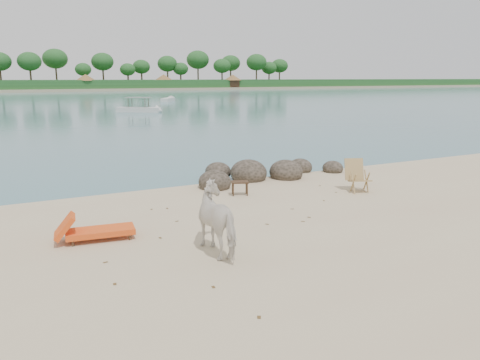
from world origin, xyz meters
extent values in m
plane|color=#396972|center=(0.00, 90.00, 0.00)|extent=(400.00, 400.00, 0.00)
cube|color=tan|center=(0.00, 170.00, 0.00)|extent=(420.00, 90.00, 1.40)
cube|color=#1E4C1E|center=(0.00, 135.00, 1.90)|extent=(420.00, 18.00, 2.40)
ellipsoid|color=black|center=(0.93, 5.23, 0.19)|extent=(1.11, 1.22, 0.83)
ellipsoid|color=black|center=(2.63, 5.93, 0.24)|extent=(1.34, 1.48, 1.01)
ellipsoid|color=black|center=(4.03, 5.53, 0.22)|extent=(1.24, 1.36, 0.93)
ellipsoid|color=black|center=(5.23, 6.33, 0.16)|extent=(0.94, 1.03, 0.70)
ellipsoid|color=black|center=(6.33, 5.63, 0.14)|extent=(0.81, 0.89, 0.60)
ellipsoid|color=black|center=(1.83, 6.93, 0.17)|extent=(0.99, 1.09, 0.74)
ellipsoid|color=black|center=(3.43, 7.13, 0.14)|extent=(0.81, 0.89, 0.60)
imported|color=silver|center=(-1.41, -0.38, 0.75)|extent=(0.91, 1.82, 1.49)
plane|color=brown|center=(-1.38, 3.46, 0.01)|extent=(0.11, 0.11, 0.00)
plane|color=brown|center=(-2.34, 1.07, 0.01)|extent=(0.11, 0.11, 0.00)
plane|color=brown|center=(-1.81, 3.56, 0.01)|extent=(0.14, 0.14, 0.00)
plane|color=brown|center=(4.23, 2.76, 0.01)|extent=(0.11, 0.11, 0.00)
plane|color=brown|center=(3.22, 2.09, 0.01)|extent=(0.14, 0.14, 0.00)
plane|color=brown|center=(1.83, 1.74, 0.01)|extent=(0.13, 0.13, 0.00)
plane|color=brown|center=(-2.10, -3.28, 0.01)|extent=(0.14, 0.14, 0.00)
plane|color=brown|center=(4.34, 3.80, 0.01)|extent=(0.14, 0.14, 0.00)
plane|color=brown|center=(-1.54, 2.14, 0.01)|extent=(0.13, 0.13, 0.00)
plane|color=brown|center=(1.42, 0.61, 0.01)|extent=(0.14, 0.14, 0.00)
plane|color=brown|center=(-3.87, -1.00, 0.01)|extent=(0.11, 0.11, 0.00)
plane|color=brown|center=(0.45, 0.84, 0.01)|extent=(0.14, 0.14, 0.00)
plane|color=brown|center=(1.78, 0.84, 0.01)|extent=(0.14, 0.14, 0.00)
plane|color=brown|center=(-3.81, 0.14, 0.01)|extent=(0.12, 0.12, 0.00)
plane|color=brown|center=(-2.30, -1.94, 0.01)|extent=(0.11, 0.11, 0.00)
camera|label=1|loc=(-5.45, -9.17, 3.76)|focal=35.00mm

